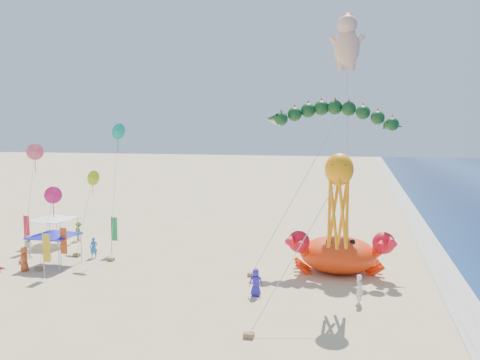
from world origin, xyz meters
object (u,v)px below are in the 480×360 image
Objects in this scene: dragon_kite at (333,119)px; canopy_blue at (54,233)px; crab_inflatable at (338,253)px; canopy_white at (53,217)px; octopus_kite at (338,194)px; cherub_kite at (347,41)px.

dragon_kite is 22.30m from canopy_blue.
canopy_white is at bearing 175.43° from crab_inflatable.
canopy_blue is at bearing 172.08° from octopus_kite.
cherub_kite is 5.99× the size of canopy_blue.
octopus_kite is at bearing -89.08° from cherub_kite.
dragon_kite is at bearing 95.90° from octopus_kite.
cherub_kite is at bearing 27.93° from canopy_blue.
octopus_kite is 21.11m from canopy_blue.
octopus_kite is at bearing -18.68° from canopy_white.
cherub_kite is (0.77, 4.02, 6.39)m from dragon_kite.
dragon_kite reaches higher than crab_inflatable.
dragon_kite is at bearing 103.63° from crab_inflatable.
cherub_kite reaches higher than octopus_kite.
cherub_kite is at bearing 90.92° from octopus_kite.
canopy_white is at bearing 127.20° from canopy_blue.
canopy_white is (-24.48, -5.27, -14.74)m from cherub_kite.
canopy_blue is at bearing -160.93° from dragon_kite.
canopy_white is (-24.49, 1.96, 1.06)m from crab_inflatable.
octopus_kite reaches higher than canopy_white.
cherub_kite is 29.06m from canopy_white.
canopy_white is at bearing 161.32° from octopus_kite.
cherub_kite is at bearing 90.04° from crab_inflatable.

